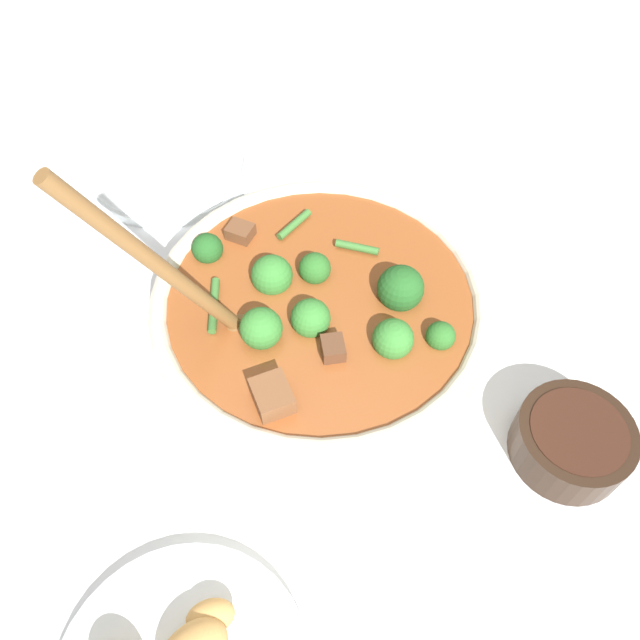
% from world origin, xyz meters
% --- Properties ---
extents(ground_plane, '(4.00, 4.00, 0.00)m').
position_xyz_m(ground_plane, '(0.00, 0.00, 0.00)').
color(ground_plane, silver).
extents(stew_bowl, '(0.30, 0.29, 0.29)m').
position_xyz_m(stew_bowl, '(-0.00, -0.00, 0.06)').
color(stew_bowl, beige).
rests_on(stew_bowl, ground_plane).
extents(condiment_bowl, '(0.10, 0.10, 0.04)m').
position_xyz_m(condiment_bowl, '(0.09, -0.22, 0.02)').
color(condiment_bowl, black).
rests_on(condiment_bowl, ground_plane).
extents(empty_plate, '(0.21, 0.21, 0.02)m').
position_xyz_m(empty_plate, '(0.07, 0.33, 0.01)').
color(empty_plate, white).
rests_on(empty_plate, ground_plane).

